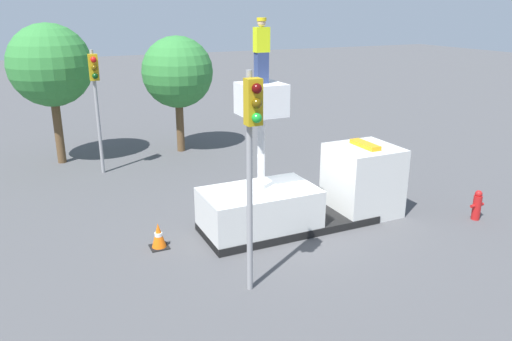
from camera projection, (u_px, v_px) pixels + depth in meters
name	position (u px, v px, depth m)	size (l,w,h in m)	color
ground_plane	(289.00, 226.00, 15.64)	(120.00, 120.00, 0.00)	#4C4C4F
bucket_truck	(307.00, 193.00, 15.58)	(6.51, 2.07, 4.53)	black
worker	(261.00, 51.00, 13.56)	(0.40, 0.26, 1.75)	navy
traffic_light_pole	(252.00, 142.00, 10.91)	(0.34, 0.57, 5.29)	gray
traffic_light_across	(95.00, 88.00, 19.47)	(0.34, 0.57, 4.98)	gray
fire_hydrant	(477.00, 205.00, 16.02)	(0.51, 0.27, 0.99)	red
traffic_cone_rear	(159.00, 236.00, 14.16)	(0.52, 0.52, 0.75)	black
tree_left_bg	(50.00, 66.00, 20.74)	(3.44, 3.44, 5.95)	brown
tree_right_bg	(178.00, 73.00, 22.69)	(3.24, 3.24, 5.34)	brown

